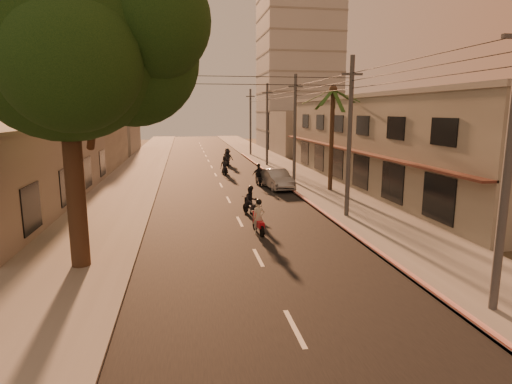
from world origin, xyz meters
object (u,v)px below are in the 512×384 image
palm_tree (333,96)px  scooter_far_c (227,157)px  broadleaf_tree (76,42)px  scooter_mid_b (258,176)px  scooter_red (259,219)px  scooter_far_b (228,158)px  parked_car (277,179)px  scooter_far_a (225,166)px  scooter_mid_a (251,201)px

palm_tree → scooter_far_c: (-6.11, 17.98, -6.30)m
broadleaf_tree → scooter_mid_b: broadleaf_tree is taller
broadleaf_tree → scooter_red: 11.09m
scooter_mid_b → scooter_far_b: (-1.16, 13.39, 0.08)m
broadleaf_tree → parked_car: size_ratio=2.53×
scooter_far_b → scooter_mid_b: bearing=-73.7°
broadleaf_tree → scooter_far_a: (7.53, 24.08, -7.66)m
scooter_far_b → palm_tree: bearing=-58.8°
palm_tree → parked_car: 7.63m
scooter_mid_a → scooter_mid_b: size_ratio=0.95×
scooter_red → scooter_mid_b: scooter_mid_b is taller
scooter_far_b → parked_car: size_ratio=0.41×
palm_tree → scooter_mid_b: palm_tree is taller
scooter_red → scooter_mid_a: 4.02m
scooter_far_b → scooter_far_c: (-0.01, 1.08, -0.04)m
scooter_far_b → scooter_far_a: bearing=-87.0°
scooter_red → scooter_far_c: 28.50m
scooter_far_a → parked_car: bearing=-65.7°
palm_tree → scooter_far_a: size_ratio=4.40×
scooter_mid_a → scooter_red: bearing=-111.9°
scooter_mid_a → scooter_far_b: (1.04, 23.38, 0.08)m
scooter_far_c → scooter_mid_b: bearing=-90.6°
broadleaf_tree → scooter_far_a: bearing=72.6°
palm_tree → scooter_mid_b: size_ratio=4.44×
scooter_red → scooter_far_a: 20.72m
palm_tree → scooter_red: 14.31m
scooter_mid_b → parked_car: (1.17, -1.70, -0.05)m
scooter_red → parked_car: (3.60, 12.30, -0.02)m
scooter_far_c → scooter_mid_a: bearing=-97.6°
scooter_mid_b → scooter_mid_a: bearing=-103.6°
broadleaf_tree → scooter_mid_b: size_ratio=6.55×
broadleaf_tree → scooter_far_b: 32.81m
scooter_far_c → parked_car: bearing=-87.0°
scooter_red → scooter_far_c: size_ratio=0.94×
parked_car → scooter_far_c: size_ratio=2.49×
scooter_far_a → scooter_red: bearing=-88.0°
scooter_far_b → scooter_far_c: 1.08m
scooter_far_a → broadleaf_tree: bearing=-104.6°
parked_car → scooter_far_a: bearing=105.8°
scooter_red → parked_car: scooter_red is taller
palm_tree → parked_car: (-3.77, 1.82, -6.39)m
palm_tree → scooter_far_b: palm_tree is taller
broadleaf_tree → scooter_far_b: (8.51, 30.76, -7.59)m
palm_tree → scooter_far_c: bearing=108.8°
scooter_red → scooter_far_c: bearing=80.9°
palm_tree → scooter_red: size_ratio=4.53×
broadleaf_tree → scooter_mid_b: bearing=60.9°
scooter_red → scooter_mid_a: (0.23, 4.01, 0.02)m
scooter_mid_b → scooter_far_a: (-2.14, 6.71, 0.01)m
scooter_mid_a → scooter_far_c: bearing=69.0°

